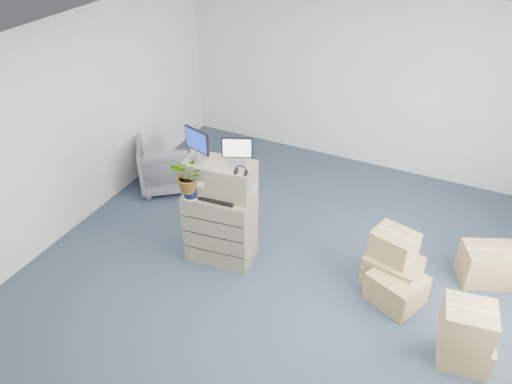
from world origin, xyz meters
The scene contains 16 objects.
ground centered at (0.00, 0.00, 0.00)m, with size 7.00×7.00×0.00m, color #22303E.
wall_back centered at (0.00, 3.51, 1.40)m, with size 6.00×0.02×2.80m, color beige.
filing_cabinet_lower centered at (-0.83, 0.34, 0.48)m, with size 0.83×0.51×0.96m, color gray.
filing_cabinet_upper centered at (-0.83, 0.39, 1.17)m, with size 0.83×0.41×0.41m, color gray.
monitor_left centered at (-1.10, 0.36, 1.59)m, with size 0.38×0.20×0.38m.
monitor_right centered at (-0.62, 0.44, 1.57)m, with size 0.34×0.20×0.35m.
headphones centered at (-0.49, 0.28, 1.42)m, with size 0.15×0.15×0.02m, color black.
keyboard centered at (-0.79, 0.24, 0.98)m, with size 0.45×0.19×0.02m, color black.
mouse centered at (-0.51, 0.28, 0.98)m, with size 0.09×0.05×0.03m, color silver.
water_bottle centered at (-0.73, 0.42, 1.09)m, with size 0.07×0.07×0.26m, color #92949A.
phone_dock centered at (-0.87, 0.37, 1.01)m, with size 0.06×0.05×0.12m.
external_drive centered at (-0.54, 0.48, 0.99)m, with size 0.19×0.14×0.06m, color black.
tissue_box centered at (-0.51, 0.47, 1.06)m, with size 0.20×0.10×0.07m, color #3E9ED3.
potted_plant centered at (-1.10, 0.15, 1.21)m, with size 0.41×0.45×0.44m.
office_chair centered at (-2.40, 1.45, 0.43)m, with size 0.83×0.78×0.85m, color #59595E.
cardboard_boxes centered at (1.76, 0.65, 0.30)m, with size 1.78×1.97×0.76m.
Camera 1 is at (1.72, -3.93, 4.33)m, focal length 35.00 mm.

